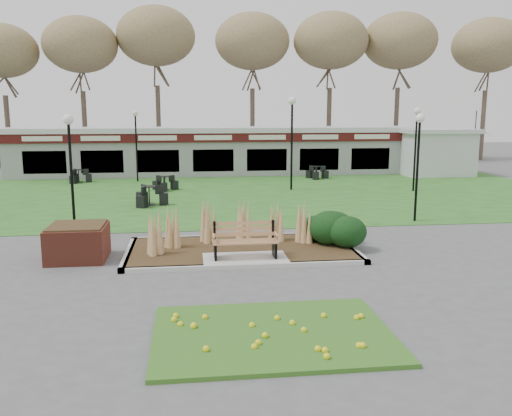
{
  "coord_description": "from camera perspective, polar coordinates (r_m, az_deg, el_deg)",
  "views": [
    {
      "loc": [
        -1.39,
        -13.51,
        3.94
      ],
      "look_at": [
        0.52,
        2.0,
        1.11
      ],
      "focal_mm": 38.0,
      "sensor_mm": 36.0,
      "label": 1
    }
  ],
  "objects": [
    {
      "name": "bistro_set_a",
      "position": [
        22.99,
        -11.16,
        0.95
      ],
      "size": [
        1.38,
        1.52,
        0.81
      ],
      "color": "black",
      "rests_on": "ground"
    },
    {
      "name": "bistro_set_d",
      "position": [
        31.59,
        6.42,
        3.53
      ],
      "size": [
        1.27,
        1.33,
        0.72
      ],
      "color": "black",
      "rests_on": "ground"
    },
    {
      "name": "ground",
      "position": [
        14.14,
        -1.09,
        -5.91
      ],
      "size": [
        100.0,
        100.0,
        0.0
      ],
      "primitive_type": "plane",
      "color": "#515154",
      "rests_on": "ground"
    },
    {
      "name": "planting_bed",
      "position": [
        15.52,
        3.08,
        -3.06
      ],
      "size": [
        6.75,
        3.4,
        1.27
      ],
      "color": "#322314",
      "rests_on": "ground"
    },
    {
      "name": "bistro_set_c",
      "position": [
        27.24,
        -9.55,
        2.36
      ],
      "size": [
        1.31,
        1.18,
        0.7
      ],
      "color": "black",
      "rests_on": "ground"
    },
    {
      "name": "patio_umbrella",
      "position": [
        36.06,
        21.98,
        6.09
      ],
      "size": [
        2.25,
        2.29,
        2.79
      ],
      "color": "black",
      "rests_on": "ground"
    },
    {
      "name": "lamp_post_near_left",
      "position": [
        17.56,
        -19.0,
        5.94
      ],
      "size": [
        0.32,
        0.32,
        3.82
      ],
      "color": "black",
      "rests_on": "ground"
    },
    {
      "name": "brick_planter",
      "position": [
        15.22,
        -18.25,
        -3.41
      ],
      "size": [
        1.5,
        1.5,
        0.95
      ],
      "color": "brown",
      "rests_on": "ground"
    },
    {
      "name": "lamp_post_near_right",
      "position": [
        19.93,
        16.75,
        6.52
      ],
      "size": [
        0.32,
        0.32,
        3.82
      ],
      "color": "black",
      "rests_on": "ground"
    },
    {
      "name": "lawn",
      "position": [
        25.85,
        -3.84,
        1.51
      ],
      "size": [
        34.0,
        16.0,
        0.02
      ],
      "primitive_type": "cube",
      "color": "#265B1C",
      "rests_on": "ground"
    },
    {
      "name": "lamp_post_mid_right",
      "position": [
        26.83,
        3.81,
        8.96
      ],
      "size": [
        0.38,
        0.38,
        4.57
      ],
      "color": "black",
      "rests_on": "ground"
    },
    {
      "name": "flower_bed",
      "position": [
        9.82,
        1.76,
        -12.96
      ],
      "size": [
        4.2,
        3.0,
        0.16
      ],
      "color": "#235E1B",
      "rests_on": "ground"
    },
    {
      "name": "lamp_post_far_right",
      "position": [
        27.46,
        16.51,
        7.81
      ],
      "size": [
        0.34,
        0.34,
        4.05
      ],
      "color": "black",
      "rests_on": "ground"
    },
    {
      "name": "bistro_set_b",
      "position": [
        31.29,
        -18.15,
        3.01
      ],
      "size": [
        1.25,
        1.33,
        0.71
      ],
      "color": "black",
      "rests_on": "ground"
    },
    {
      "name": "food_pavilion",
      "position": [
        33.59,
        -4.64,
        6.04
      ],
      "size": [
        24.6,
        3.4,
        2.9
      ],
      "color": "gray",
      "rests_on": "ground"
    },
    {
      "name": "lamp_post_far_left",
      "position": [
        30.67,
        -12.54,
        8.04
      ],
      "size": [
        0.33,
        0.33,
        3.93
      ],
      "color": "black",
      "rests_on": "ground"
    },
    {
      "name": "tree_backdrop",
      "position": [
        41.77,
        -5.27,
        16.32
      ],
      "size": [
        47.24,
        5.24,
        10.36
      ],
      "color": "#47382B",
      "rests_on": "ground"
    },
    {
      "name": "service_hut",
      "position": [
        34.94,
        18.33,
        5.68
      ],
      "size": [
        4.4,
        3.4,
        2.83
      ],
      "color": "silver",
      "rests_on": "ground"
    },
    {
      "name": "park_bench",
      "position": [
        14.23,
        -1.2,
        -3.35
      ],
      "size": [
        1.7,
        0.66,
        0.93
      ],
      "color": "#B0764F",
      "rests_on": "ground"
    }
  ]
}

